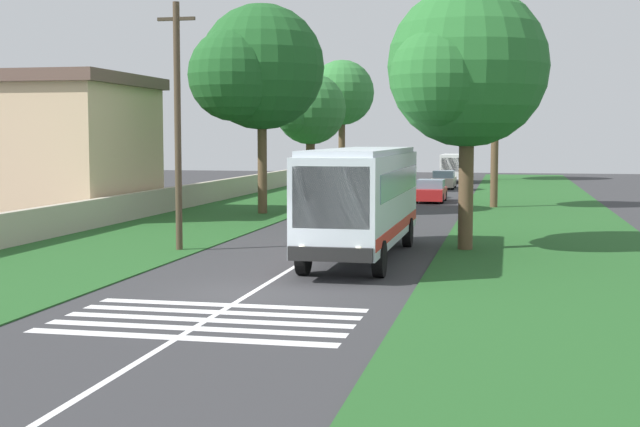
{
  "coord_description": "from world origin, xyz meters",
  "views": [
    {
      "loc": [
        -22.22,
        -6.63,
        4.16
      ],
      "look_at": [
        6.37,
        -0.54,
        1.6
      ],
      "focal_mm": 49.88,
      "sensor_mm": 36.0,
      "label": 1
    }
  ],
  "objects_px": {
    "trailing_minibus_0": "(454,165)",
    "roadside_tree_left_2": "(309,111)",
    "trailing_car_0": "(347,201)",
    "roadside_tree_right_0": "(494,84)",
    "trailing_car_1": "(431,191)",
    "roadside_building": "(48,145)",
    "roadside_tree_right_2": "(493,104)",
    "trailing_car_3": "(444,180)",
    "roadside_tree_right_1": "(465,72)",
    "roadside_tree_left_0": "(340,95)",
    "trailing_car_2": "(386,186)",
    "roadside_tree_left_1": "(257,71)",
    "coach_bus": "(363,196)",
    "utility_pole": "(178,123)"
  },
  "relations": [
    {
      "from": "coach_bus",
      "to": "roadside_tree_right_0",
      "type": "xyz_separation_m",
      "value": [
        22.78,
        -3.89,
        4.99
      ]
    },
    {
      "from": "trailing_car_0",
      "to": "roadside_tree_left_0",
      "type": "distance_m",
      "value": 19.53
    },
    {
      "from": "trailing_car_0",
      "to": "utility_pole",
      "type": "height_order",
      "value": "utility_pole"
    },
    {
      "from": "coach_bus",
      "to": "roadside_tree_left_0",
      "type": "relative_size",
      "value": 1.15
    },
    {
      "from": "trailing_minibus_0",
      "to": "roadside_building",
      "type": "distance_m",
      "value": 42.38
    },
    {
      "from": "trailing_car_0",
      "to": "roadside_tree_right_2",
      "type": "bearing_deg",
      "value": -9.94
    },
    {
      "from": "roadside_tree_left_0",
      "to": "roadside_tree_left_2",
      "type": "bearing_deg",
      "value": 177.27
    },
    {
      "from": "trailing_car_2",
      "to": "roadside_tree_left_2",
      "type": "height_order",
      "value": "roadside_tree_left_2"
    },
    {
      "from": "trailing_car_1",
      "to": "roadside_tree_right_2",
      "type": "height_order",
      "value": "roadside_tree_right_2"
    },
    {
      "from": "roadside_tree_left_0",
      "to": "roadside_tree_left_2",
      "type": "relative_size",
      "value": 1.19
    },
    {
      "from": "trailing_car_3",
      "to": "roadside_tree_right_1",
      "type": "distance_m",
      "value": 38.58
    },
    {
      "from": "trailing_car_0",
      "to": "trailing_minibus_0",
      "type": "xyz_separation_m",
      "value": [
        33.57,
        -3.65,
        0.88
      ]
    },
    {
      "from": "trailing_car_1",
      "to": "roadside_tree_left_2",
      "type": "relative_size",
      "value": 0.53
    },
    {
      "from": "trailing_car_3",
      "to": "roadside_tree_left_2",
      "type": "xyz_separation_m",
      "value": [
        -14.67,
        7.61,
        5.08
      ]
    },
    {
      "from": "roadside_tree_right_0",
      "to": "roadside_tree_right_2",
      "type": "relative_size",
      "value": 0.92
    },
    {
      "from": "roadside_tree_left_0",
      "to": "roadside_tree_right_1",
      "type": "relative_size",
      "value": 1.02
    },
    {
      "from": "coach_bus",
      "to": "roadside_tree_left_0",
      "type": "distance_m",
      "value": 36.18
    },
    {
      "from": "roadside_tree_right_0",
      "to": "trailing_minibus_0",
      "type": "bearing_deg",
      "value": 7.95
    },
    {
      "from": "trailing_car_1",
      "to": "roadside_building",
      "type": "bearing_deg",
      "value": 126.77
    },
    {
      "from": "trailing_car_0",
      "to": "roadside_tree_right_0",
      "type": "relative_size",
      "value": 0.45
    },
    {
      "from": "roadside_tree_right_1",
      "to": "roadside_tree_left_1",
      "type": "bearing_deg",
      "value": 42.06
    },
    {
      "from": "roadside_tree_left_0",
      "to": "trailing_car_2",
      "type": "bearing_deg",
      "value": -123.48
    },
    {
      "from": "trailing_car_2",
      "to": "roadside_tree_right_0",
      "type": "height_order",
      "value": "roadside_tree_right_0"
    },
    {
      "from": "coach_bus",
      "to": "roadside_building",
      "type": "height_order",
      "value": "roadside_building"
    },
    {
      "from": "roadside_tree_right_2",
      "to": "roadside_tree_right_0",
      "type": "bearing_deg",
      "value": -178.94
    },
    {
      "from": "roadside_building",
      "to": "roadside_tree_left_0",
      "type": "bearing_deg",
      "value": -26.51
    },
    {
      "from": "coach_bus",
      "to": "roadside_tree_left_1",
      "type": "bearing_deg",
      "value": 27.47
    },
    {
      "from": "roadside_tree_left_0",
      "to": "utility_pole",
      "type": "xyz_separation_m",
      "value": [
        -34.4,
        -0.56,
        -2.55
      ]
    },
    {
      "from": "trailing_car_0",
      "to": "roadside_tree_right_1",
      "type": "relative_size",
      "value": 0.45
    },
    {
      "from": "trailing_minibus_0",
      "to": "roadside_tree_left_2",
      "type": "distance_m",
      "value": 25.68
    },
    {
      "from": "coach_bus",
      "to": "trailing_car_2",
      "type": "height_order",
      "value": "coach_bus"
    },
    {
      "from": "coach_bus",
      "to": "trailing_minibus_0",
      "type": "bearing_deg",
      "value": 0.0
    },
    {
      "from": "trailing_car_1",
      "to": "trailing_car_2",
      "type": "xyz_separation_m",
      "value": [
        6.03,
        3.67,
        0.0
      ]
    },
    {
      "from": "roadside_tree_left_0",
      "to": "roadside_building",
      "type": "bearing_deg",
      "value": 153.49
    },
    {
      "from": "trailing_car_2",
      "to": "roadside_building",
      "type": "bearing_deg",
      "value": 143.12
    },
    {
      "from": "trailing_car_3",
      "to": "roadside_tree_left_1",
      "type": "distance_m",
      "value": 27.43
    },
    {
      "from": "trailing_car_1",
      "to": "roadside_tree_left_1",
      "type": "distance_m",
      "value": 15.16
    },
    {
      "from": "roadside_tree_left_0",
      "to": "roadside_tree_left_1",
      "type": "height_order",
      "value": "roadside_tree_left_1"
    },
    {
      "from": "trailing_car_3",
      "to": "roadside_tree_left_0",
      "type": "xyz_separation_m",
      "value": [
        -6.12,
        7.2,
        6.5
      ]
    },
    {
      "from": "trailing_car_3",
      "to": "roadside_tree_right_2",
      "type": "bearing_deg",
      "value": -12.79
    },
    {
      "from": "trailing_car_3",
      "to": "roadside_building",
      "type": "relative_size",
      "value": 0.44
    },
    {
      "from": "trailing_minibus_0",
      "to": "utility_pole",
      "type": "relative_size",
      "value": 0.68
    },
    {
      "from": "trailing_car_3",
      "to": "roadside_tree_right_1",
      "type": "bearing_deg",
      "value": -174.88
    },
    {
      "from": "trailing_car_1",
      "to": "roadside_building",
      "type": "distance_m",
      "value": 23.48
    },
    {
      "from": "roadside_tree_right_2",
      "to": "utility_pole",
      "type": "bearing_deg",
      "value": 169.73
    },
    {
      "from": "coach_bus",
      "to": "roadside_tree_left_2",
      "type": "bearing_deg",
      "value": 16.44
    },
    {
      "from": "roadside_tree_left_2",
      "to": "roadside_tree_right_1",
      "type": "xyz_separation_m",
      "value": [
        -23.31,
        -11.01,
        0.71
      ]
    },
    {
      "from": "roadside_tree_right_2",
      "to": "utility_pole",
      "type": "distance_m",
      "value": 56.79
    },
    {
      "from": "roadside_tree_left_1",
      "to": "utility_pole",
      "type": "relative_size",
      "value": 1.25
    },
    {
      "from": "trailing_car_1",
      "to": "roadside_tree_left_2",
      "type": "distance_m",
      "value": 9.36
    }
  ]
}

